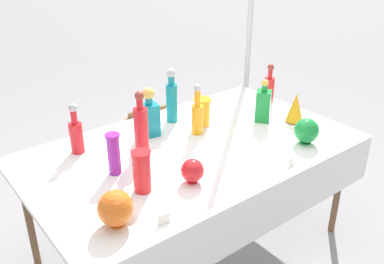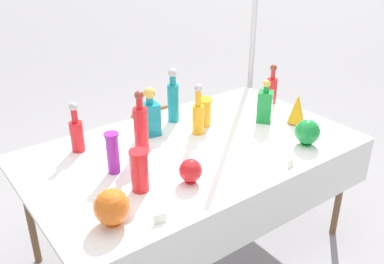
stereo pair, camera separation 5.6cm
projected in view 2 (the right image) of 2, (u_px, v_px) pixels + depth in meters
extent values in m
plane|color=gray|center=(192.00, 246.00, 2.89)|extent=(40.00, 40.00, 0.00)
cube|color=white|center=(192.00, 149.00, 2.56)|extent=(1.96, 1.15, 0.03)
cube|color=white|center=(259.00, 215.00, 2.20)|extent=(1.96, 0.01, 0.30)
cylinder|color=brown|center=(340.00, 189.00, 2.86)|extent=(0.04, 0.04, 0.73)
cylinder|color=brown|center=(29.00, 215.00, 2.60)|extent=(0.04, 0.04, 0.73)
cylinder|color=brown|center=(243.00, 137.00, 3.54)|extent=(0.04, 0.04, 0.73)
cylinder|color=red|center=(272.00, 91.00, 3.15)|extent=(0.08, 0.08, 0.18)
cylinder|color=red|center=(273.00, 74.00, 3.10)|extent=(0.03, 0.03, 0.07)
sphere|color=maroon|center=(274.00, 68.00, 3.08)|extent=(0.05, 0.05, 0.05)
cylinder|color=orange|center=(198.00, 120.00, 2.68)|extent=(0.07, 0.07, 0.19)
cylinder|color=orange|center=(198.00, 98.00, 2.62)|extent=(0.04, 0.04, 0.10)
sphere|color=#B2B2B7|center=(198.00, 88.00, 2.59)|extent=(0.05, 0.05, 0.05)
cylinder|color=red|center=(141.00, 131.00, 2.42)|extent=(0.08, 0.08, 0.28)
cylinder|color=red|center=(140.00, 103.00, 2.35)|extent=(0.04, 0.04, 0.06)
sphere|color=maroon|center=(139.00, 95.00, 2.33)|extent=(0.05, 0.05, 0.05)
cylinder|color=teal|center=(173.00, 103.00, 2.84)|extent=(0.08, 0.08, 0.26)
cylinder|color=teal|center=(173.00, 80.00, 2.76)|extent=(0.04, 0.04, 0.06)
sphere|color=#B2B2B7|center=(173.00, 73.00, 2.74)|extent=(0.06, 0.06, 0.06)
cylinder|color=red|center=(77.00, 137.00, 2.48)|extent=(0.08, 0.08, 0.18)
cylinder|color=red|center=(74.00, 116.00, 2.42)|extent=(0.04, 0.04, 0.08)
sphere|color=#B2B2B7|center=(73.00, 107.00, 2.39)|extent=(0.05, 0.05, 0.05)
cube|color=teal|center=(151.00, 119.00, 2.66)|extent=(0.12, 0.12, 0.21)
cylinder|color=teal|center=(150.00, 100.00, 2.61)|extent=(0.04, 0.04, 0.05)
sphere|color=gold|center=(149.00, 93.00, 2.59)|extent=(0.07, 0.07, 0.07)
cube|color=#198C38|center=(265.00, 107.00, 2.84)|extent=(0.13, 0.13, 0.21)
cylinder|color=#198C38|center=(266.00, 89.00, 2.78)|extent=(0.04, 0.04, 0.04)
sphere|color=gold|center=(267.00, 84.00, 2.77)|extent=(0.05, 0.05, 0.05)
cylinder|color=orange|center=(204.00, 112.00, 2.80)|extent=(0.10, 0.10, 0.18)
cylinder|color=orange|center=(204.00, 100.00, 2.76)|extent=(0.12, 0.12, 0.01)
cylinder|color=purple|center=(113.00, 153.00, 2.25)|extent=(0.07, 0.07, 0.23)
cylinder|color=purple|center=(111.00, 134.00, 2.20)|extent=(0.08, 0.08, 0.01)
cylinder|color=red|center=(140.00, 171.00, 2.10)|extent=(0.09, 0.09, 0.22)
cylinder|color=red|center=(138.00, 152.00, 2.05)|extent=(0.10, 0.10, 0.01)
cylinder|color=orange|center=(296.00, 122.00, 2.86)|extent=(0.07, 0.07, 0.01)
cone|color=orange|center=(297.00, 108.00, 2.81)|extent=(0.12, 0.12, 0.19)
cylinder|color=orange|center=(113.00, 223.00, 1.91)|extent=(0.07, 0.07, 0.01)
sphere|color=orange|center=(112.00, 207.00, 1.87)|extent=(0.16, 0.16, 0.16)
cylinder|color=red|center=(191.00, 181.00, 2.21)|extent=(0.05, 0.05, 0.01)
sphere|color=red|center=(191.00, 170.00, 2.18)|extent=(0.12, 0.12, 0.12)
cylinder|color=#198C38|center=(306.00, 144.00, 2.59)|extent=(0.07, 0.07, 0.01)
sphere|color=#198C38|center=(307.00, 132.00, 2.55)|extent=(0.15, 0.15, 0.15)
cube|color=white|center=(160.00, 219.00, 1.90)|extent=(0.06, 0.03, 0.04)
cube|color=white|center=(291.00, 164.00, 2.34)|extent=(0.06, 0.02, 0.04)
cube|color=tan|center=(158.00, 137.00, 3.94)|extent=(0.47, 0.34, 0.38)
cube|color=tan|center=(152.00, 111.00, 3.90)|extent=(0.40, 0.12, 0.09)
cylinder|color=silver|center=(254.00, 22.00, 3.45)|extent=(0.04, 0.04, 2.49)
cylinder|color=#333338|center=(246.00, 155.00, 3.99)|extent=(0.18, 0.18, 0.04)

